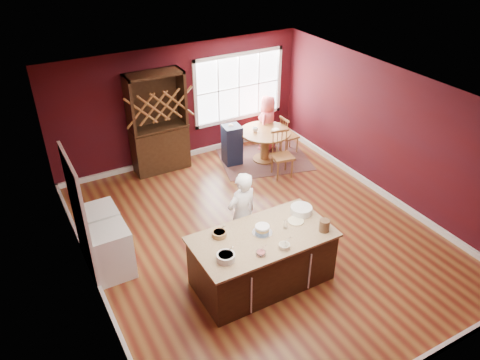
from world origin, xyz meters
name	(u,v)px	position (x,y,z in m)	size (l,w,h in m)	color
room_shell	(261,172)	(0.00, 0.00, 1.35)	(7.00, 7.00, 7.00)	brown
window	(239,87)	(1.50, 3.47, 1.50)	(2.36, 0.10, 1.66)	white
doorway	(80,219)	(-2.97, 0.60, 1.02)	(0.08, 1.26, 2.13)	white
kitchen_island	(262,260)	(-0.60, -1.07, 0.44)	(2.21, 1.16, 0.92)	#362314
dining_table	(265,140)	(1.62, 2.42, 0.53)	(1.19, 1.19, 0.75)	brown
baker	(242,215)	(-0.53, -0.29, 0.81)	(0.59, 0.39, 1.61)	white
layer_cake	(262,229)	(-0.56, -0.99, 0.98)	(0.32, 0.32, 0.13)	white
bowl_blue	(226,257)	(-1.35, -1.28, 0.97)	(0.27, 0.27, 0.10)	silver
bowl_yellow	(219,234)	(-1.18, -0.75, 0.96)	(0.22, 0.22, 0.08)	#9E724B
bowl_pink	(261,253)	(-0.85, -1.43, 0.95)	(0.15, 0.15, 0.06)	white
bowl_olive	(284,246)	(-0.47, -1.46, 0.95)	(0.17, 0.17, 0.06)	silver
drinking_glass	(286,225)	(-0.19, -1.07, 0.99)	(0.07, 0.07, 0.14)	silver
dinner_plate	(296,221)	(0.06, -1.01, 0.93)	(0.26, 0.26, 0.02)	#FFF5C1
white_tub	(301,210)	(0.27, -0.86, 0.98)	(0.36, 0.36, 0.12)	silver
stoneware_crock	(324,226)	(0.30, -1.42, 1.02)	(0.17, 0.17, 0.20)	brown
rug	(264,159)	(1.62, 2.42, 0.01)	(2.04, 1.58, 0.01)	brown
chair_east	(289,134)	(2.36, 2.49, 0.47)	(0.39, 0.37, 0.93)	brown
chair_south	(282,155)	(1.57, 1.60, 0.53)	(0.44, 0.42, 1.06)	#935528
chair_north	(261,126)	(2.03, 3.26, 0.45)	(0.38, 0.36, 0.90)	olive
seated_woman	(267,123)	(1.98, 2.89, 0.69)	(0.67, 0.44, 1.38)	#D45156
high_chair	(232,144)	(0.88, 2.67, 0.49)	(0.40, 0.40, 0.98)	black
toddler	(229,130)	(0.87, 2.77, 0.81)	(0.18, 0.14, 0.26)	#8CA5BF
table_plate	(276,130)	(1.86, 2.36, 0.76)	(0.18, 0.18, 0.01)	beige
table_cup	(255,130)	(1.40, 2.51, 0.80)	(0.13, 0.13, 0.10)	white
hutch	(158,123)	(-0.66, 3.22, 1.14)	(1.24, 0.52, 2.28)	black
washer	(111,252)	(-2.64, 0.28, 0.45)	(0.61, 0.59, 0.89)	white
dryer	(101,231)	(-2.64, 0.92, 0.45)	(0.62, 0.60, 0.90)	white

